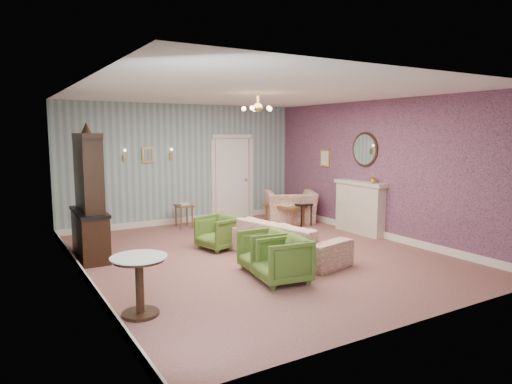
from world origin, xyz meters
TOP-DOWN VIEW (x-y plane):
  - floor at (0.00, 0.00)m, footprint 7.00×7.00m
  - ceiling at (0.00, 0.00)m, footprint 7.00×7.00m
  - wall_back at (0.00, 3.50)m, footprint 6.00×0.00m
  - wall_front at (0.00, -3.50)m, footprint 6.00×0.00m
  - wall_left at (-3.00, 0.00)m, footprint 0.00×7.00m
  - wall_right at (3.00, 0.00)m, footprint 0.00×7.00m
  - wall_right_floral at (2.98, 0.00)m, footprint 0.00×7.00m
  - door at (1.30, 3.46)m, footprint 1.12×0.12m
  - olive_chair_a at (-0.48, -1.47)m, footprint 0.78×0.82m
  - olive_chair_b at (-0.40, -0.91)m, footprint 0.68×0.73m
  - olive_chair_c at (-0.42, 0.76)m, footprint 0.78×0.81m
  - sofa_chintz at (0.36, -0.40)m, footprint 1.15×2.35m
  - wingback_chair at (2.27, 2.19)m, footprint 1.41×1.21m
  - dresser at (-2.65, 1.37)m, footprint 0.53×1.42m
  - fireplace at (2.86, 0.40)m, footprint 0.30×1.40m
  - mantel_vase at (2.84, 0.00)m, footprint 0.15×0.15m
  - oval_mirror at (2.96, 0.40)m, footprint 0.04×0.76m
  - framed_print at (2.97, 1.75)m, footprint 0.04×0.34m
  - coffee_table at (1.98, 2.03)m, footprint 0.78×1.08m
  - side_table_black at (2.29, 1.71)m, footprint 0.36×0.36m
  - pedestal_table at (-2.65, -1.63)m, footprint 0.82×0.82m
  - nesting_table at (-0.24, 2.95)m, footprint 0.37×0.46m
  - gilt_mirror_back at (-0.90, 3.46)m, footprint 0.28×0.06m
  - sconce_left at (-1.45, 3.44)m, footprint 0.16×0.12m
  - sconce_right at (-0.35, 3.44)m, footprint 0.16×0.12m
  - chandelier at (0.00, 0.00)m, footprint 0.56×0.56m
  - burgundy_cushion at (2.22, 2.04)m, footprint 0.41×0.28m

SIDE VIEW (x-z plane):
  - floor at x=0.00m, z-range 0.00..0.00m
  - coffee_table at x=1.98m, z-range 0.00..0.49m
  - side_table_black at x=2.29m, z-range 0.00..0.53m
  - nesting_table at x=-0.24m, z-range 0.00..0.59m
  - olive_chair_c at x=-0.42m, z-range 0.00..0.70m
  - olive_chair_b at x=-0.40m, z-range 0.00..0.72m
  - pedestal_table at x=-2.65m, z-range 0.00..0.74m
  - olive_chair_a at x=-0.48m, z-range 0.00..0.75m
  - sofa_chintz at x=0.36m, z-range 0.00..0.88m
  - burgundy_cushion at x=2.22m, z-range 0.28..0.68m
  - wingback_chair at x=2.27m, z-range 0.00..1.04m
  - fireplace at x=2.86m, z-range 0.00..1.16m
  - door at x=1.30m, z-range 0.00..2.16m
  - dresser at x=-2.65m, z-range 0.00..2.34m
  - mantel_vase at x=2.84m, z-range 1.16..1.31m
  - wall_back at x=0.00m, z-range -1.55..4.45m
  - wall_front at x=0.00m, z-range -1.55..4.45m
  - wall_left at x=-3.00m, z-range -2.05..4.95m
  - wall_right at x=3.00m, z-range -2.05..4.95m
  - wall_right_floral at x=2.98m, z-range -2.05..4.95m
  - framed_print at x=2.97m, z-range 1.39..1.81m
  - gilt_mirror_back at x=-0.90m, z-range 1.52..1.88m
  - sconce_left at x=-1.45m, z-range 1.55..1.85m
  - sconce_right at x=-0.35m, z-range 1.55..1.85m
  - oval_mirror at x=2.96m, z-range 1.43..2.27m
  - chandelier at x=0.00m, z-range 2.45..2.81m
  - ceiling at x=0.00m, z-range 2.90..2.90m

